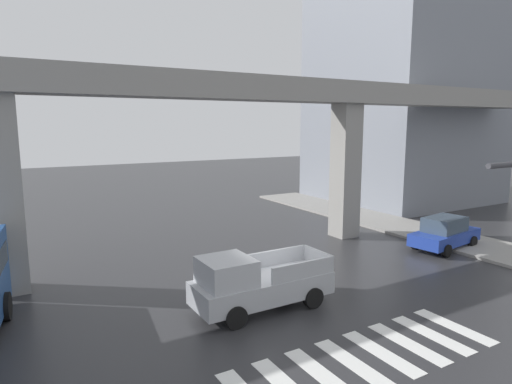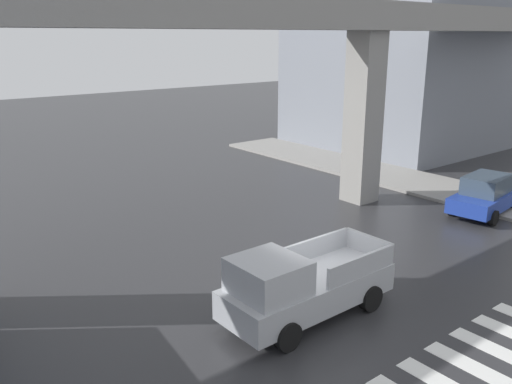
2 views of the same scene
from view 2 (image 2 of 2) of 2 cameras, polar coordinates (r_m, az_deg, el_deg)
name	(u,v)px [view 2 (image 2 of 2)]	position (r m, az deg, el deg)	size (l,w,h in m)	color
ground_plane	(315,299)	(16.20, 6.29, -11.33)	(120.00, 120.00, 0.00)	#2D2D30
crosswalk_stripes	(469,381)	(13.67, 21.86, -18.25)	(8.25, 2.80, 0.01)	silver
elevated_overpass	(201,37)	(18.88, -5.91, 16.21)	(49.21, 1.87, 8.93)	gray
sidewalk_east	(485,199)	(27.41, 23.35, -0.71)	(4.00, 36.00, 0.15)	gray
pickup_truck	(301,286)	(14.70, 4.79, -10.02)	(5.12, 2.12, 2.08)	#A8AAAF
sedan_blue	(486,195)	(25.27, 23.42, -0.25)	(4.50, 2.39, 1.72)	#1E3899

